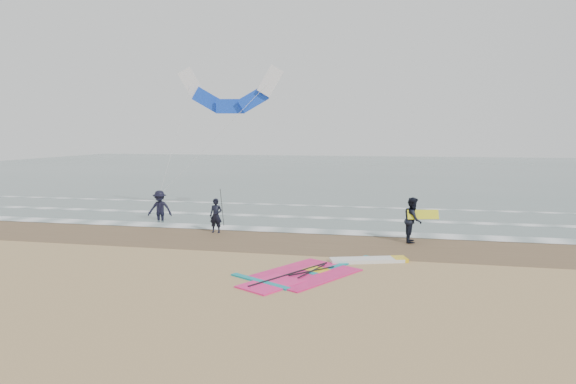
% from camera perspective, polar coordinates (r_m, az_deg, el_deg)
% --- Properties ---
extents(ground, '(120.00, 120.00, 0.00)m').
position_cam_1_polar(ground, '(16.09, -2.98, -9.84)').
color(ground, tan).
rests_on(ground, ground).
extents(sea_water, '(120.00, 80.00, 0.02)m').
position_cam_1_polar(sea_water, '(63.18, 8.49, 2.37)').
color(sea_water, '#47605E').
rests_on(sea_water, ground).
extents(wet_sand_band, '(120.00, 5.00, 0.01)m').
position_cam_1_polar(wet_sand_band, '(21.76, 1.17, -5.47)').
color(wet_sand_band, brown).
rests_on(wet_sand_band, ground).
extents(foam_waterline, '(120.00, 9.15, 0.02)m').
position_cam_1_polar(foam_waterline, '(26.05, 3.05, -3.42)').
color(foam_waterline, white).
rests_on(foam_waterline, ground).
extents(windsurf_rig, '(5.61, 5.31, 0.13)m').
position_cam_1_polar(windsurf_rig, '(17.19, 3.98, -8.65)').
color(windsurf_rig, white).
rests_on(windsurf_rig, ground).
extents(person_standing, '(0.58, 0.38, 1.59)m').
position_cam_1_polar(person_standing, '(23.66, -8.01, -2.62)').
color(person_standing, black).
rests_on(person_standing, ground).
extents(person_walking, '(0.75, 0.94, 1.89)m').
position_cam_1_polar(person_walking, '(22.01, 13.70, -3.02)').
color(person_walking, black).
rests_on(person_walking, ground).
extents(person_wading, '(1.35, 0.91, 1.94)m').
position_cam_1_polar(person_wading, '(27.39, -14.07, -1.13)').
color(person_wading, black).
rests_on(person_wading, ground).
extents(held_pole, '(0.17, 0.86, 1.82)m').
position_cam_1_polar(held_pole, '(23.50, -7.34, -1.76)').
color(held_pole, black).
rests_on(held_pole, ground).
extents(carried_kiteboard, '(1.30, 0.51, 0.39)m').
position_cam_1_polar(carried_kiteboard, '(21.89, 14.77, -2.44)').
color(carried_kiteboard, yellow).
rests_on(carried_kiteboard, ground).
extents(surf_kite, '(6.05, 3.34, 6.91)m').
position_cam_1_polar(surf_kite, '(29.00, -6.47, 10.74)').
color(surf_kite, white).
rests_on(surf_kite, ground).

